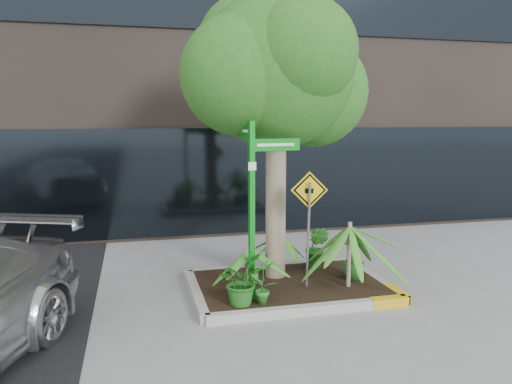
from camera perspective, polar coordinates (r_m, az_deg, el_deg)
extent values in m
plane|color=gray|center=(8.43, 3.08, -11.94)|extent=(80.00, 80.00, 0.00)
cube|color=#9E9E99|center=(9.74, 1.79, -8.66)|extent=(3.20, 0.15, 0.15)
cube|color=#9E9E99|center=(7.76, 6.31, -13.24)|extent=(3.20, 0.15, 0.15)
cube|color=#9E9E99|center=(8.41, -6.88, -11.51)|extent=(0.15, 2.20, 0.15)
cube|color=#9E9E99|center=(9.33, 13.32, -9.67)|extent=(0.15, 2.20, 0.15)
cube|color=gold|center=(8.28, 14.98, -12.08)|extent=(0.60, 0.17, 0.15)
cube|color=black|center=(8.72, 3.78, -10.42)|extent=(3.05, 2.05, 0.06)
cylinder|color=tan|center=(8.69, 2.27, -0.10)|extent=(0.35, 0.35, 3.29)
cylinder|color=tan|center=(8.63, 3.02, 7.88)|extent=(0.62, 0.18, 1.07)
sphere|color=#1E601B|center=(8.63, 2.35, 13.72)|extent=(2.63, 2.63, 2.63)
sphere|color=#1E601B|center=(9.16, 6.46, 11.30)|extent=(1.98, 1.98, 1.98)
sphere|color=#1E601B|center=(8.25, -1.73, 13.21)|extent=(1.98, 1.98, 1.98)
sphere|color=#1E601B|center=(8.10, 5.26, 15.61)|extent=(1.76, 1.76, 1.76)
sphere|color=#1E601B|center=(9.13, -0.70, 16.21)|extent=(1.87, 1.87, 1.87)
cylinder|color=tan|center=(8.47, 10.59, -7.03)|extent=(0.07, 0.07, 1.09)
cylinder|color=tan|center=(8.16, -0.88, -8.79)|extent=(0.07, 0.07, 0.73)
cylinder|color=tan|center=(9.22, 2.91, -6.78)|extent=(0.07, 0.07, 0.74)
imported|color=#1E5A19|center=(7.61, -1.83, -10.10)|extent=(0.88, 0.88, 0.73)
imported|color=#217125|center=(8.96, 11.11, -7.46)|extent=(0.56, 0.56, 0.71)
imported|color=#267524|center=(7.64, 0.78, -10.11)|extent=(0.48, 0.48, 0.71)
imported|color=#1E5919|center=(9.45, 6.98, -6.27)|extent=(0.62, 0.62, 0.80)
cube|color=#0B7E16|center=(7.61, -0.50, -2.83)|extent=(0.09, 0.09, 2.90)
cube|color=#0B7E16|center=(7.62, 2.25, 5.42)|extent=(0.80, 0.14, 0.19)
cube|color=#0B7E16|center=(7.83, -1.56, 7.02)|extent=(0.14, 0.80, 0.19)
cube|color=white|center=(7.61, 2.29, 5.42)|extent=(0.62, 0.09, 0.04)
cube|color=white|center=(7.83, -1.68, 7.02)|extent=(0.09, 0.62, 0.04)
cube|color=white|center=(7.45, -0.43, 2.96)|extent=(0.12, 0.02, 0.12)
cylinder|color=slate|center=(8.16, 5.99, -5.00)|extent=(0.08, 0.24, 1.78)
cube|color=yellow|center=(8.01, 6.12, 0.22)|extent=(0.59, 0.13, 0.60)
cube|color=black|center=(8.00, 6.14, 0.21)|extent=(0.52, 0.10, 0.53)
cube|color=yellow|center=(7.99, 6.15, 0.21)|extent=(0.45, 0.09, 0.45)
cube|color=black|center=(7.99, 6.10, 0.13)|extent=(0.14, 0.03, 0.08)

